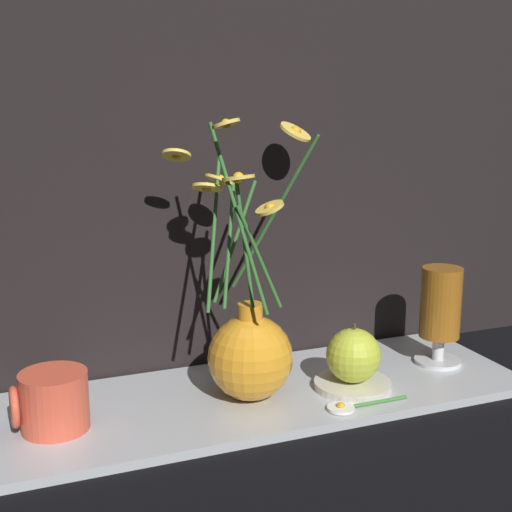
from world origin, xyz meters
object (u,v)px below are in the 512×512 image
object	(u,v)px
vase_with_flowers	(250,347)
tea_glass	(439,307)
orange_fruit	(353,355)
yellow_mug	(52,401)

from	to	relation	value
vase_with_flowers	tea_glass	bearing A→B (deg)	3.22
tea_glass	orange_fruit	size ratio (longest dim) A/B	1.77
vase_with_flowers	yellow_mug	size ratio (longest dim) A/B	4.04
vase_with_flowers	yellow_mug	world-z (taller)	vase_with_flowers
yellow_mug	tea_glass	xyz separation A→B (m)	(0.57, 0.02, 0.05)
vase_with_flowers	yellow_mug	distance (m)	0.26
tea_glass	vase_with_flowers	bearing A→B (deg)	-176.78
yellow_mug	orange_fruit	xyz separation A→B (m)	(0.40, -0.02, 0.01)
vase_with_flowers	tea_glass	distance (m)	0.32
yellow_mug	tea_glass	world-z (taller)	tea_glass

